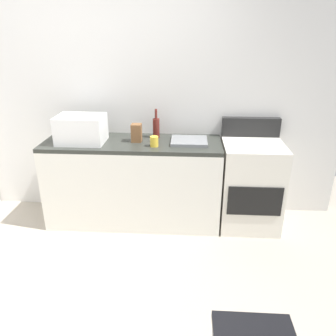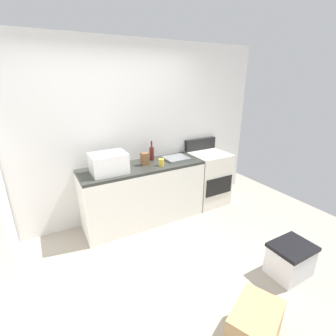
# 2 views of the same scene
# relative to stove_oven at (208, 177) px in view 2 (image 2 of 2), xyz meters

# --- Properties ---
(ground_plane) EXTENTS (6.00, 6.00, 0.00)m
(ground_plane) POSITION_rel_stove_oven_xyz_m (-1.52, -1.21, -0.47)
(ground_plane) COLOR #9E9384
(wall_back) EXTENTS (5.00, 0.10, 2.60)m
(wall_back) POSITION_rel_stove_oven_xyz_m (-1.52, 0.34, 0.83)
(wall_back) COLOR silver
(wall_back) RESTS_ON ground_plane
(kitchen_counter) EXTENTS (1.80, 0.60, 0.90)m
(kitchen_counter) POSITION_rel_stove_oven_xyz_m (-1.22, -0.01, -0.02)
(kitchen_counter) COLOR silver
(kitchen_counter) RESTS_ON ground_plane
(stove_oven) EXTENTS (0.60, 0.61, 1.10)m
(stove_oven) POSITION_rel_stove_oven_xyz_m (0.00, 0.00, 0.00)
(stove_oven) COLOR silver
(stove_oven) RESTS_ON ground_plane
(microwave) EXTENTS (0.46, 0.34, 0.27)m
(microwave) POSITION_rel_stove_oven_xyz_m (-1.72, -0.06, 0.57)
(microwave) COLOR white
(microwave) RESTS_ON kitchen_counter
(sink_basin) EXTENTS (0.36, 0.32, 0.03)m
(sink_basin) POSITION_rel_stove_oven_xyz_m (-0.64, -0.00, 0.45)
(sink_basin) COLOR slate
(sink_basin) RESTS_ON kitchen_counter
(wine_bottle) EXTENTS (0.07, 0.07, 0.30)m
(wine_bottle) POSITION_rel_stove_oven_xyz_m (-0.99, 0.15, 0.54)
(wine_bottle) COLOR #591E19
(wine_bottle) RESTS_ON kitchen_counter
(coffee_mug) EXTENTS (0.08, 0.08, 0.10)m
(coffee_mug) POSITION_rel_stove_oven_xyz_m (-0.98, -0.14, 0.48)
(coffee_mug) COLOR gold
(coffee_mug) RESTS_ON kitchen_counter
(knife_block) EXTENTS (0.10, 0.10, 0.18)m
(knife_block) POSITION_rel_stove_oven_xyz_m (-1.17, -0.00, 0.52)
(knife_block) COLOR brown
(knife_block) RESTS_ON kitchen_counter
(cardboard_box_large) EXTENTS (0.57, 0.50, 0.35)m
(cardboard_box_large) POSITION_rel_stove_oven_xyz_m (-1.20, -2.18, -0.29)
(cardboard_box_large) COLOR tan
(cardboard_box_large) RESTS_ON ground_plane
(storage_bin) EXTENTS (0.46, 0.36, 0.38)m
(storage_bin) POSITION_rel_stove_oven_xyz_m (-0.26, -1.83, -0.27)
(storage_bin) COLOR silver
(storage_bin) RESTS_ON ground_plane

